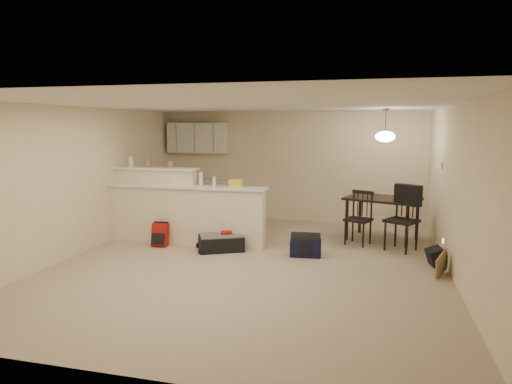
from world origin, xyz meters
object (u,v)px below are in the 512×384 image
(black_daypack, at_px, (436,257))
(pendant_lamp, at_px, (385,136))
(suitcase, at_px, (221,243))
(dining_table, at_px, (382,203))
(navy_duffel, at_px, (306,248))
(dining_chair_near, at_px, (358,218))
(dining_chair_far, at_px, (402,219))
(red_backpack, at_px, (160,235))

(black_daypack, bearing_deg, pendant_lamp, 17.83)
(pendant_lamp, height_order, black_daypack, pendant_lamp)
(pendant_lamp, bearing_deg, suitcase, -151.98)
(dining_table, xyz_separation_m, navy_duffel, (-1.25, -1.47, -0.58))
(dining_chair_near, distance_m, dining_chair_far, 0.79)
(pendant_lamp, bearing_deg, black_daypack, -61.60)
(dining_chair_far, relative_size, red_backpack, 2.70)
(red_backpack, relative_size, black_daypack, 1.34)
(navy_duffel, bearing_deg, suitcase, 174.65)
(pendant_lamp, height_order, dining_chair_near, pendant_lamp)
(dining_chair_far, bearing_deg, pendant_lamp, 144.54)
(dining_table, distance_m, red_backpack, 4.22)
(dining_table, xyz_separation_m, pendant_lamp, (-0.00, 0.00, 1.27))
(dining_chair_far, bearing_deg, suitcase, -135.73)
(pendant_lamp, relative_size, red_backpack, 1.47)
(black_daypack, bearing_deg, dining_chair_far, 21.18)
(suitcase, height_order, black_daypack, black_daypack)
(suitcase, bearing_deg, pendant_lamp, 1.41)
(pendant_lamp, relative_size, suitcase, 0.81)
(navy_duffel, bearing_deg, red_backpack, 174.65)
(red_backpack, distance_m, navy_duffel, 2.67)
(dining_chair_far, xyz_separation_m, red_backpack, (-4.24, -0.77, -0.36))
(pendant_lamp, distance_m, black_daypack, 2.51)
(dining_table, relative_size, navy_duffel, 2.98)
(dining_table, distance_m, dining_chair_far, 0.78)
(suitcase, relative_size, red_backpack, 1.82)
(dining_chair_near, bearing_deg, dining_table, 67.77)
(dining_table, bearing_deg, black_daypack, -42.43)
(dining_chair_near, bearing_deg, suitcase, -134.96)
(dining_table, bearing_deg, suitcase, -132.81)
(dining_chair_near, relative_size, black_daypack, 3.15)
(black_daypack, bearing_deg, dining_table, 17.83)
(pendant_lamp, height_order, navy_duffel, pendant_lamp)
(red_backpack, relative_size, navy_duffel, 0.82)
(pendant_lamp, distance_m, navy_duffel, 2.67)
(black_daypack, bearing_deg, navy_duffel, 78.66)
(pendant_lamp, bearing_deg, navy_duffel, -130.55)
(red_backpack, bearing_deg, dining_chair_far, 4.50)
(dining_chair_near, distance_m, black_daypack, 1.66)
(dining_chair_near, bearing_deg, navy_duffel, -107.63)
(dining_table, height_order, dining_chair_near, dining_chair_near)
(dining_chair_near, height_order, dining_chair_far, dining_chair_far)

